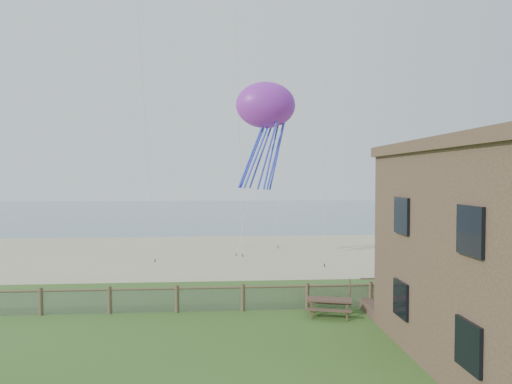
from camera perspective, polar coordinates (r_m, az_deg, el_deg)
ground at (r=16.02m, az=-0.65°, el=-20.79°), size 160.00×160.00×0.00m
sand_beach at (r=37.27m, az=-2.77°, el=-7.58°), size 72.00×20.00×0.02m
ocean at (r=80.98m, az=-3.56°, el=-2.40°), size 160.00×68.00×0.02m
chainlink_fence at (r=21.52m, az=-1.67°, el=-13.24°), size 36.20×0.20×1.25m
picnic_table at (r=21.11m, az=9.15°, el=-13.95°), size 2.29×1.95×0.83m
octopus_kite at (r=32.38m, az=1.22°, el=7.22°), size 4.28×3.36×7.97m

